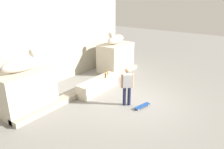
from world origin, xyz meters
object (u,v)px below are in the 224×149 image
(statue_reclining_left, at_px, (22,64))
(skateboard, at_px, (142,106))
(bottle_brown, at_px, (105,76))
(bottle_orange, at_px, (108,72))
(skater, at_px, (127,85))
(statue_reclining_right, at_px, (116,39))

(statue_reclining_left, height_order, skateboard, statue_reclining_left)
(bottle_brown, bearing_deg, bottle_orange, 24.65)
(skater, bearing_deg, statue_reclining_left, 0.59)
(statue_reclining_left, relative_size, skateboard, 1.95)
(skateboard, bearing_deg, skater, -59.97)
(skater, distance_m, bottle_brown, 1.88)
(skater, relative_size, bottle_brown, 6.17)
(skateboard, relative_size, bottle_orange, 3.21)
(skater, bearing_deg, bottle_brown, -64.40)
(statue_reclining_left, relative_size, skater, 0.96)
(statue_reclining_left, relative_size, statue_reclining_right, 0.98)
(statue_reclining_left, xyz_separation_m, bottle_brown, (3.42, -1.33, -1.21))
(bottle_brown, bearing_deg, statue_reclining_left, 158.81)
(statue_reclining_left, relative_size, bottle_orange, 6.26)
(statue_reclining_left, bearing_deg, bottle_brown, -20.39)
(skateboard, distance_m, bottle_brown, 2.51)
(skateboard, bearing_deg, bottle_orange, -97.91)
(statue_reclining_right, relative_size, skater, 0.99)
(statue_reclining_left, xyz_separation_m, skateboard, (2.87, -3.69, -1.87))
(bottle_brown, bearing_deg, skateboard, -103.29)
(statue_reclining_right, relative_size, bottle_brown, 6.08)
(skateboard, bearing_deg, statue_reclining_right, -118.24)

